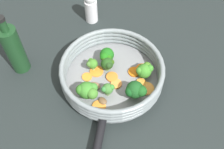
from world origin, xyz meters
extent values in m
plane|color=#1F2626|center=(0.00, 0.00, 0.00)|extent=(4.00, 4.00, 0.00)
cylinder|color=gray|center=(0.00, 0.00, 0.01)|extent=(0.27, 0.27, 0.01)
torus|color=gray|center=(0.00, 0.00, 0.02)|extent=(0.29, 0.29, 0.01)
torus|color=gray|center=(0.00, 0.00, 0.03)|extent=(0.29, 0.29, 0.01)
torus|color=gray|center=(0.00, 0.00, 0.05)|extent=(0.29, 0.29, 0.01)
torus|color=gray|center=(0.00, 0.00, 0.06)|extent=(0.29, 0.29, 0.01)
sphere|color=gray|center=(-0.12, -0.05, 0.02)|extent=(0.01, 0.01, 0.01)
sphere|color=gray|center=(-0.08, -0.10, 0.02)|extent=(0.01, 0.01, 0.01)
cylinder|color=#F69B3F|center=(0.04, -0.09, 0.01)|extent=(0.06, 0.06, 0.00)
cylinder|color=orange|center=(0.08, -0.04, 0.02)|extent=(0.06, 0.06, 0.01)
cylinder|color=orange|center=(-0.01, -0.03, 0.02)|extent=(0.04, 0.04, 0.01)
cylinder|color=orange|center=(0.06, -0.03, 0.02)|extent=(0.05, 0.05, 0.00)
cylinder|color=#F99636|center=(0.05, -0.07, 0.01)|extent=(0.04, 0.04, 0.00)
cylinder|color=orange|center=(-0.05, 0.05, 0.01)|extent=(0.04, 0.04, 0.00)
cylinder|color=orange|center=(0.00, 0.00, 0.02)|extent=(0.04, 0.04, 0.01)
cylinder|color=orange|center=(-0.09, -0.04, 0.01)|extent=(0.04, 0.04, 0.00)
cylinder|color=orange|center=(-0.02, 0.05, 0.01)|extent=(0.06, 0.06, 0.00)
cylinder|color=#7CB16B|center=(0.00, -0.09, 0.02)|extent=(0.01, 0.01, 0.02)
sphere|color=#184C1D|center=(0.00, -0.09, 0.05)|extent=(0.05, 0.05, 0.05)
sphere|color=#134D1B|center=(-0.01, -0.08, 0.05)|extent=(0.03, 0.03, 0.03)
sphere|color=#184F1B|center=(0.01, -0.10, 0.05)|extent=(0.03, 0.03, 0.03)
cylinder|color=#6D8751|center=(0.01, 0.03, 0.02)|extent=(0.01, 0.01, 0.02)
sphere|color=#214818|center=(0.01, 0.03, 0.04)|extent=(0.04, 0.04, 0.04)
sphere|color=#204019|center=(0.01, 0.02, 0.05)|extent=(0.02, 0.02, 0.02)
sphere|color=#294B10|center=(0.02, 0.02, 0.04)|extent=(0.02, 0.02, 0.02)
sphere|color=#274411|center=(0.01, 0.04, 0.05)|extent=(0.02, 0.02, 0.02)
cylinder|color=#71A45E|center=(0.03, 0.05, 0.02)|extent=(0.01, 0.01, 0.02)
sphere|color=#1A6217|center=(0.03, 0.05, 0.04)|extent=(0.04, 0.04, 0.04)
sphere|color=#205D10|center=(0.02, 0.04, 0.05)|extent=(0.02, 0.02, 0.02)
sphere|color=#1B6914|center=(0.02, 0.05, 0.05)|extent=(0.03, 0.03, 0.03)
cylinder|color=#89AB63|center=(-0.02, 0.06, 0.02)|extent=(0.01, 0.01, 0.02)
sphere|color=#407E27|center=(-0.02, 0.06, 0.04)|extent=(0.03, 0.03, 0.03)
sphere|color=#39841D|center=(-0.02, 0.07, 0.04)|extent=(0.01, 0.01, 0.01)
sphere|color=#487730|center=(-0.03, 0.06, 0.04)|extent=(0.02, 0.02, 0.02)
cylinder|color=#6E8E51|center=(-0.05, -0.03, 0.02)|extent=(0.01, 0.01, 0.02)
sphere|color=#3D7732|center=(-0.05, -0.03, 0.04)|extent=(0.03, 0.03, 0.03)
sphere|color=#337B39|center=(-0.06, -0.03, 0.04)|extent=(0.02, 0.02, 0.02)
sphere|color=#367F2F|center=(-0.04, -0.04, 0.04)|extent=(0.02, 0.02, 0.02)
cylinder|color=#7C9D50|center=(0.07, -0.06, 0.02)|extent=(0.02, 0.02, 0.01)
sphere|color=#3C8328|center=(0.07, -0.06, 0.04)|extent=(0.04, 0.04, 0.04)
sphere|color=#427B21|center=(0.08, -0.06, 0.04)|extent=(0.03, 0.03, 0.03)
sphere|color=#3E812A|center=(0.06, -0.05, 0.04)|extent=(0.02, 0.02, 0.02)
sphere|color=#378427|center=(0.08, -0.07, 0.05)|extent=(0.02, 0.02, 0.02)
cylinder|color=#87A65F|center=(-0.09, 0.00, 0.02)|extent=(0.01, 0.01, 0.02)
sphere|color=#397D2A|center=(-0.09, 0.00, 0.05)|extent=(0.05, 0.05, 0.05)
sphere|color=#417D2A|center=(-0.09, -0.02, 0.05)|extent=(0.03, 0.03, 0.03)
sphere|color=#347B25|center=(-0.10, 0.01, 0.05)|extent=(0.03, 0.03, 0.03)
sphere|color=#3A7E2D|center=(-0.08, -0.01, 0.05)|extent=(0.03, 0.03, 0.03)
ellipsoid|color=brown|center=(-0.07, -0.04, 0.02)|extent=(0.02, 0.03, 0.01)
ellipsoid|color=#8C684A|center=(-0.06, 0.01, 0.02)|extent=(0.04, 0.04, 0.01)
cylinder|color=white|center=(0.12, 0.23, 0.04)|extent=(0.04, 0.04, 0.08)
cylinder|color=#193D1E|center=(-0.16, 0.22, 0.08)|extent=(0.05, 0.05, 0.15)
cylinder|color=#193D1E|center=(-0.16, 0.22, 0.17)|extent=(0.02, 0.02, 0.03)
cylinder|color=black|center=(-0.16, 0.22, 0.19)|extent=(0.02, 0.02, 0.01)
camera|label=1|loc=(-0.30, -0.31, 0.63)|focal=42.00mm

